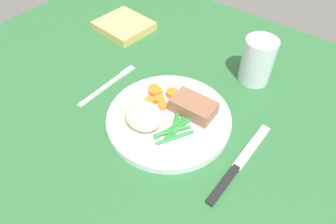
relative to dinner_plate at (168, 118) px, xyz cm
name	(u,v)px	position (x,y,z in cm)	size (l,w,h in cm)	color
dining_table	(177,116)	(0.21, 2.85, -1.80)	(120.00, 90.00, 2.00)	#2D6B38
dinner_plate	(168,118)	(0.00, 0.00, 0.00)	(24.48, 24.48, 1.60)	white
meat_portion	(194,107)	(3.30, 3.86, 2.26)	(8.51, 5.08, 2.92)	#936047
mashed_potatoes	(144,116)	(-2.20, -4.41, 2.93)	(7.65, 6.51, 4.25)	beige
carrot_slices	(159,95)	(-4.66, 2.94, 1.35)	(6.79, 6.94, 1.29)	orange
green_beans	(175,129)	(3.31, -2.06, 1.17)	(5.83, 9.46, 0.84)	#2D8C38
fork	(107,85)	(-17.00, -0.26, -0.60)	(1.44, 16.60, 0.40)	silver
knife	(239,164)	(16.19, -0.29, -0.60)	(1.70, 20.50, 0.64)	black
water_glass	(257,64)	(7.26, 22.03, 3.56)	(6.95, 6.95, 10.28)	silver
napkin	(124,26)	(-30.13, 18.80, 0.30)	(13.40, 12.01, 2.19)	#DBBC6B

